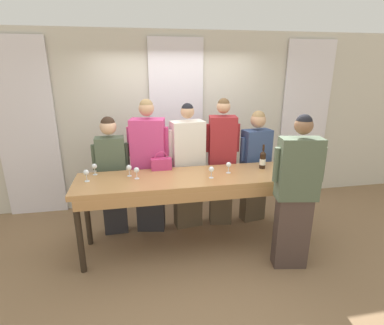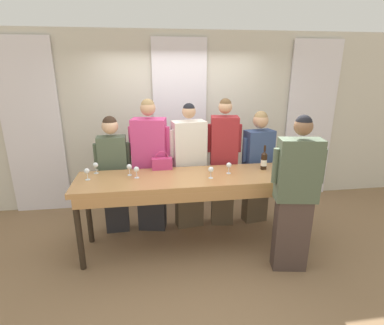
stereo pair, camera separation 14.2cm
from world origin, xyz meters
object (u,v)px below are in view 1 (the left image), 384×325
(wine_glass_center_right, at_px, (136,170))
(wine_glass_back_left, at_px, (86,173))
(wine_glass_center_left, at_px, (292,165))
(guest_pink_top, at_px, (149,167))
(handbag, at_px, (161,163))
(guest_olive_jacket, at_px, (112,174))
(guest_cream_sweater, at_px, (188,167))
(wine_glass_front_right, at_px, (211,170))
(host_pouring, at_px, (296,194))
(wine_glass_back_mid, at_px, (286,169))
(wine_glass_front_mid, at_px, (129,168))
(guest_striped_shirt, at_px, (222,162))
(wine_glass_front_left, at_px, (229,165))
(guest_navy_coat, at_px, (255,165))
(wine_glass_center_mid, at_px, (94,167))
(tasting_bar, at_px, (193,184))
(wine_bottle, at_px, (263,160))

(wine_glass_center_right, relative_size, wine_glass_back_left, 1.00)
(wine_glass_center_left, relative_size, guest_pink_top, 0.08)
(handbag, relative_size, guest_olive_jacket, 0.16)
(wine_glass_back_left, xyz_separation_m, guest_pink_top, (0.74, 0.50, -0.14))
(wine_glass_back_left, relative_size, guest_cream_sweater, 0.08)
(wine_glass_back_left, relative_size, guest_olive_jacket, 0.09)
(wine_glass_front_right, xyz_separation_m, guest_cream_sweater, (-0.17, 0.66, -0.18))
(wine_glass_center_left, relative_size, host_pouring, 0.08)
(wine_glass_back_left, bearing_deg, guest_olive_jacket, 63.94)
(wine_glass_front_right, height_order, wine_glass_back_mid, same)
(guest_olive_jacket, relative_size, guest_cream_sweater, 0.92)
(wine_glass_front_mid, xyz_separation_m, guest_striped_shirt, (1.29, 0.41, -0.14))
(guest_olive_jacket, bearing_deg, handbag, -20.27)
(wine_glass_front_left, relative_size, guest_navy_coat, 0.09)
(wine_glass_front_right, distance_m, wine_glass_center_mid, 1.44)
(wine_glass_center_right, bearing_deg, guest_striped_shirt, 23.35)
(guest_olive_jacket, bearing_deg, guest_cream_sweater, 0.00)
(wine_glass_center_right, bearing_deg, guest_navy_coat, 16.85)
(wine_glass_front_mid, height_order, guest_cream_sweater, guest_cream_sweater)
(wine_glass_front_right, bearing_deg, host_pouring, -30.85)
(wine_glass_center_left, bearing_deg, wine_glass_center_right, 175.18)
(wine_glass_center_right, xyz_separation_m, guest_navy_coat, (1.72, 0.52, -0.21))
(tasting_bar, height_order, wine_glass_back_mid, wine_glass_back_mid)
(wine_glass_back_mid, distance_m, guest_cream_sweater, 1.34)
(wine_glass_center_mid, height_order, host_pouring, host_pouring)
(tasting_bar, height_order, wine_glass_front_left, wine_glass_front_left)
(wine_glass_front_left, xyz_separation_m, guest_striped_shirt, (0.07, 0.53, -0.14))
(wine_glass_center_mid, xyz_separation_m, wine_glass_back_left, (-0.07, -0.22, 0.00))
(guest_pink_top, bearing_deg, guest_cream_sweater, 0.00)
(wine_glass_front_right, relative_size, guest_cream_sweater, 0.08)
(wine_glass_front_right, height_order, guest_striped_shirt, guest_striped_shirt)
(wine_glass_back_left, distance_m, guest_navy_coat, 2.36)
(host_pouring, bearing_deg, guest_navy_coat, 90.24)
(tasting_bar, height_order, guest_striped_shirt, guest_striped_shirt)
(wine_bottle, height_order, wine_glass_back_mid, wine_bottle)
(tasting_bar, bearing_deg, wine_glass_center_left, -4.95)
(wine_glass_center_left, distance_m, wine_glass_back_left, 2.50)
(wine_glass_front_left, xyz_separation_m, wine_glass_front_right, (-0.26, -0.13, 0.00))
(wine_glass_center_left, distance_m, guest_pink_top, 1.88)
(wine_glass_center_mid, relative_size, host_pouring, 0.08)
(wine_bottle, xyz_separation_m, wine_glass_front_left, (-0.49, -0.09, -0.02))
(wine_glass_center_right, xyz_separation_m, guest_pink_top, (0.17, 0.52, -0.14))
(guest_pink_top, bearing_deg, wine_bottle, -16.60)
(wine_glass_front_right, relative_size, guest_pink_top, 0.08)
(guest_navy_coat, bearing_deg, guest_pink_top, 180.00)
(wine_glass_front_mid, xyz_separation_m, wine_glass_center_right, (0.09, -0.11, -0.00))
(wine_glass_center_mid, distance_m, wine_glass_back_left, 0.23)
(wine_glass_front_left, distance_m, guest_pink_top, 1.11)
(wine_glass_front_right, xyz_separation_m, wine_glass_center_right, (-0.88, 0.14, -0.00))
(tasting_bar, distance_m, wine_glass_center_mid, 1.24)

